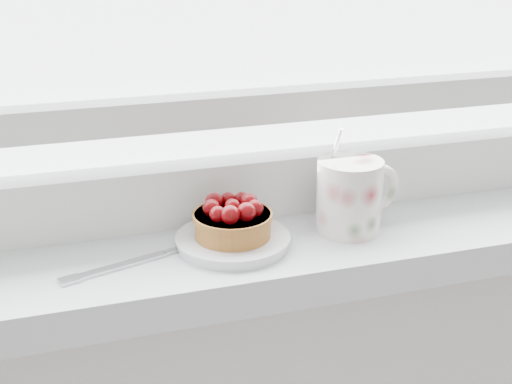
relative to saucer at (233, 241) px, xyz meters
name	(u,v)px	position (x,y,z in m)	size (l,w,h in m)	color
saucer	(233,241)	(0.00, 0.00, 0.00)	(0.12, 0.12, 0.01)	silver
raspberry_tart	(233,219)	(0.00, 0.00, 0.03)	(0.09, 0.09, 0.05)	brown
floral_mug	(351,194)	(0.14, 0.00, 0.04)	(0.11, 0.09, 0.12)	silver
fork	(150,257)	(-0.09, 0.00, 0.00)	(0.19, 0.07, 0.00)	silver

